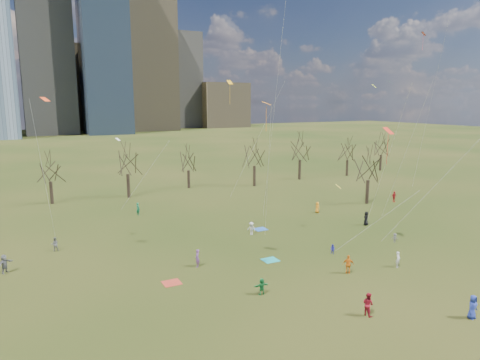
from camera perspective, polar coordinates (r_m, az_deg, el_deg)
name	(u,v)px	position (r m, az deg, el deg)	size (l,w,h in m)	color
ground	(297,271)	(42.51, 7.58, -11.96)	(500.00, 500.00, 0.00)	black
downtown_skyline	(58,56)	(244.71, -23.16, 14.94)	(212.50, 78.00, 118.00)	slate
bare_tree_row	(172,161)	(73.64, -9.08, 2.46)	(113.04, 29.80, 9.50)	black
blanket_teal	(270,260)	(44.97, 4.06, -10.59)	(1.60, 1.50, 0.03)	teal
blanket_navy	(260,229)	(55.22, 2.75, -6.56)	(1.60, 1.50, 0.03)	#2353A6
blanket_crimson	(172,283)	(40.11, -9.09, -13.39)	(1.60, 1.50, 0.03)	#AF3423
person_0	(473,307)	(37.75, 28.60, -14.64)	(0.91, 0.59, 1.85)	#24369D
person_1	(398,260)	(45.53, 20.32, -9.91)	(0.59, 0.38, 1.61)	silver
person_2	(368,304)	(35.27, 16.70, -15.56)	(0.89, 0.70, 1.84)	maroon
person_3	(395,238)	(53.20, 19.93, -7.27)	(0.69, 0.40, 1.06)	slate
person_4	(348,264)	(42.56, 14.26, -10.85)	(1.07, 0.45, 1.83)	orange
person_5	(262,286)	(37.25, 2.91, -13.99)	(1.35, 0.43, 1.45)	#1C7F39
person_6	(366,218)	(59.09, 16.48, -4.93)	(0.90, 0.59, 1.85)	black
person_7	(197,258)	(43.08, -5.71, -10.33)	(0.65, 0.43, 1.79)	#7B468D
person_8	(333,249)	(47.45, 12.25, -9.00)	(0.52, 0.41, 1.07)	#2A29B5
person_9	(251,228)	(52.80, 1.53, -6.46)	(1.04, 0.60, 1.61)	silver
person_10	(394,197)	(74.03, 19.85, -2.10)	(1.04, 0.43, 1.78)	red
person_11	(5,264)	(47.09, -28.90, -9.76)	(1.70, 0.54, 1.83)	slate
person_12	(317,207)	(64.03, 10.27, -3.60)	(0.79, 0.51, 1.62)	orange
person_13	(138,209)	(63.46, -13.45, -3.75)	(0.66, 0.44, 1.82)	#1A784B
person_14	(55,244)	(51.41, -23.46, -7.85)	(0.75, 0.58, 1.54)	slate
kites_airborne	(315,126)	(53.69, 9.98, 7.12)	(60.43, 33.42, 30.00)	orange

